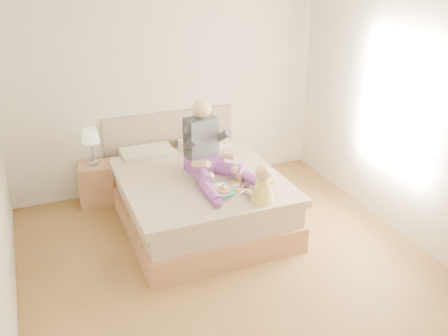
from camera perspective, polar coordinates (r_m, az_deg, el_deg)
name	(u,v)px	position (r m, az deg, el deg)	size (l,w,h in m)	color
room	(241,123)	(4.40, 1.95, 5.13)	(4.02, 4.22, 2.71)	brown
bed	(195,193)	(5.77, -3.28, -2.89)	(1.70, 2.18, 1.00)	#A36F4C
nightstand	(97,184)	(6.30, -14.30, -1.77)	(0.48, 0.44, 0.52)	#A36F4C
lamp	(90,138)	(6.08, -15.02, 3.32)	(0.22, 0.22, 0.45)	silver
adult	(210,154)	(5.41, -1.66, 1.61)	(0.72, 1.08, 0.86)	purple
tray	(230,188)	(5.17, 0.70, -2.25)	(0.51, 0.45, 0.12)	silver
baby	(262,187)	(4.91, 4.40, -2.15)	(0.26, 0.36, 0.39)	#FBE34F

